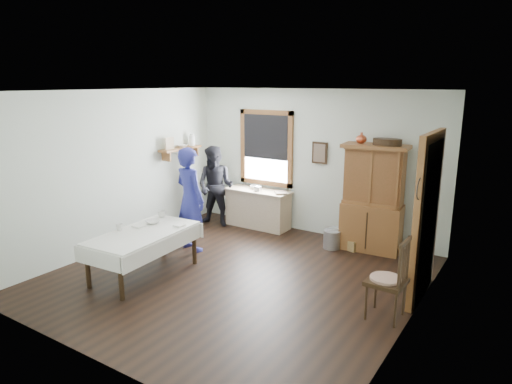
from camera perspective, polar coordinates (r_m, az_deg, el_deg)
room at (r=6.46m, az=-2.62°, el=0.46°), size 5.01×5.01×2.70m
window at (r=8.98m, az=1.27°, el=5.95°), size 1.18×0.07×1.48m
doorway at (r=6.32m, az=20.69°, el=-2.50°), size 0.09×1.14×2.22m
wall_shelf at (r=9.07m, az=-9.27°, el=5.55°), size 0.24×1.00×0.44m
framed_picture at (r=8.45m, az=7.94°, el=4.86°), size 0.30×0.04×0.40m
rug_beater at (r=5.66m, az=19.89°, el=1.59°), size 0.01×0.27×0.27m
work_counter at (r=9.04m, az=0.25°, el=-2.06°), size 1.32×0.50×0.75m
china_hutch at (r=7.89m, az=14.38°, el=-0.81°), size 1.11×0.59×1.82m
dining_table at (r=7.02m, az=-13.81°, el=-7.49°), size 1.00×1.75×0.68m
spindle_chair at (r=5.81m, az=16.01°, el=-10.28°), size 0.50×0.50×1.04m
pail at (r=8.06m, az=9.47°, el=-5.85°), size 0.33×0.33×0.32m
wicker_basket at (r=8.09m, az=11.76°, el=-6.41°), size 0.35×0.30×0.18m
woman_blue at (r=7.78m, az=-8.22°, el=-1.40°), size 0.68×0.54×1.64m
figure_dark at (r=9.07m, az=-5.07°, el=0.33°), size 0.81×0.69×1.48m
table_cup_a at (r=7.58m, az=-11.70°, el=-2.71°), size 0.14×0.14×0.10m
table_cup_b at (r=7.06m, az=-16.71°, el=-4.23°), size 0.11×0.11×0.10m
table_bowl at (r=7.27m, az=-12.82°, el=-3.64°), size 0.30×0.30×0.06m
counter_book at (r=8.67m, az=2.39°, el=-0.09°), size 0.29×0.30×0.02m
counter_bowl at (r=9.04m, az=-0.10°, el=0.62°), size 0.26×0.26×0.06m
shelf_bowl at (r=9.07m, az=-9.23°, el=5.71°), size 0.22×0.22×0.05m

